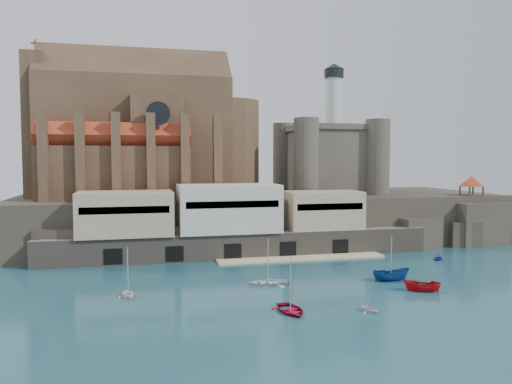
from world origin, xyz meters
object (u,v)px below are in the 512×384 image
object	(u,v)px
castle_keep	(328,156)
boat_1	(369,312)
pavilion	(472,182)
boat_2	(391,281)
church	(146,137)
boat_0	(290,312)

from	to	relation	value
castle_keep	boat_1	world-z (taller)	castle_keep
pavilion	boat_2	bearing A→B (deg)	-141.26
church	castle_keep	world-z (taller)	church
church	boat_0	xyz separation A→B (m)	(15.06, -52.71, -22.13)
castle_keep	boat_1	bearing A→B (deg)	-106.81
castle_keep	pavilion	size ratio (longest dim) A/B	4.58
castle_keep	boat_0	bearing A→B (deg)	-115.83
castle_keep	pavilion	world-z (taller)	castle_keep
boat_1	boat_0	bearing A→B (deg)	143.15
church	boat_0	size ratio (longest dim) A/B	8.63
church	pavilion	world-z (taller)	church
church	boat_2	xyz separation A→B (m)	(33.64, -41.92, -22.13)
castle_keep	boat_0	world-z (taller)	castle_keep
boat_1	boat_2	distance (m)	16.03
boat_1	church	bearing A→B (deg)	89.23
pavilion	boat_1	bearing A→B (deg)	-137.39
boat_0	boat_1	size ratio (longest dim) A/B	1.88
boat_2	castle_keep	bearing A→B (deg)	-5.67
pavilion	boat_2	world-z (taller)	pavilion
church	pavilion	xyz separation A→B (m)	(66.13, -15.85, -9.40)
castle_keep	boat_1	size ratio (longest dim) A/B	10.12
boat_1	boat_2	world-z (taller)	boat_2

